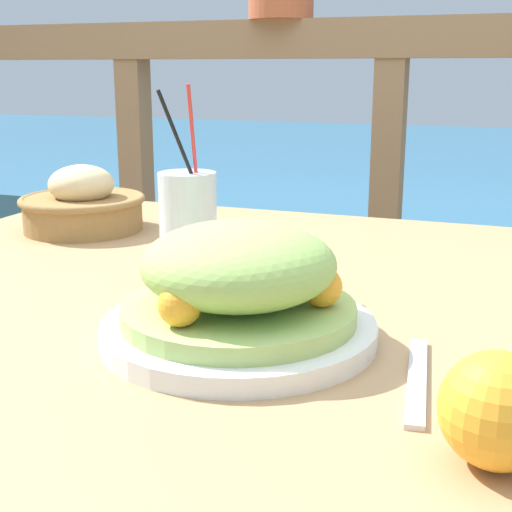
{
  "coord_description": "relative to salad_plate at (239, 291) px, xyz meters",
  "views": [
    {
      "loc": [
        0.3,
        -0.78,
        0.97
      ],
      "look_at": [
        0.03,
        -0.06,
        0.77
      ],
      "focal_mm": 50.0,
      "sensor_mm": 36.0,
      "label": 1
    }
  ],
  "objects": [
    {
      "name": "orange_near_basket",
      "position": [
        0.25,
        -0.16,
        -0.01
      ],
      "size": [
        0.08,
        0.08,
        0.08
      ],
      "color": "#F9A328",
      "rests_on": "patio_table"
    },
    {
      "name": "patio_table",
      "position": [
        -0.05,
        0.16,
        -0.13
      ],
      "size": [
        1.15,
        0.97,
        0.71
      ],
      "color": "tan",
      "rests_on": "ground_plane"
    },
    {
      "name": "knife",
      "position": [
        0.25,
        -0.04,
        -0.05
      ],
      "size": [
        0.04,
        0.18,
        0.0
      ],
      "color": "silver",
      "rests_on": "patio_table"
    },
    {
      "name": "drink_glass",
      "position": [
        -0.16,
        0.21,
        0.02
      ],
      "size": [
        0.08,
        0.08,
        0.25
      ],
      "color": "silver",
      "rests_on": "patio_table"
    },
    {
      "name": "salad_plate",
      "position": [
        0.0,
        0.0,
        0.0
      ],
      "size": [
        0.28,
        0.28,
        0.12
      ],
      "color": "white",
      "rests_on": "patio_table"
    },
    {
      "name": "bread_basket",
      "position": [
        -0.43,
        0.37,
        -0.01
      ],
      "size": [
        0.21,
        0.21,
        0.11
      ],
      "color": "olive",
      "rests_on": "patio_table"
    },
    {
      "name": "railing_fence",
      "position": [
        -0.05,
        1.08,
        -0.02
      ],
      "size": [
        2.8,
        0.08,
        1.08
      ],
      "color": "#937551",
      "rests_on": "ground_plane"
    },
    {
      "name": "fork",
      "position": [
        0.18,
        -0.04,
        -0.05
      ],
      "size": [
        0.04,
        0.18,
        0.0
      ],
      "color": "silver",
      "rests_on": "patio_table"
    },
    {
      "name": "sea_backdrop",
      "position": [
        -0.05,
        3.58,
        -0.51
      ],
      "size": [
        12.0,
        4.0,
        0.5
      ],
      "color": "teal",
      "rests_on": "ground_plane"
    }
  ]
}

